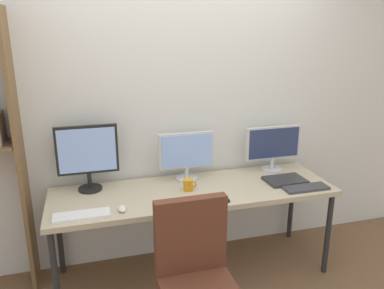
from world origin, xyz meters
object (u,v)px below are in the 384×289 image
object	(u,v)px
monitor_center	(187,154)
coffee_mug	(189,185)
desk	(194,195)
computer_mouse	(122,209)
laptop_closed	(285,180)
monitor_right	(273,146)
monitor_left	(87,154)
keyboard_center	(203,201)
keyboard_right	(306,188)
keyboard_left	(82,215)

from	to	relation	value
monitor_center	coffee_mug	distance (m)	0.28
desk	computer_mouse	size ratio (longest dim) A/B	22.74
desk	coffee_mug	bearing A→B (deg)	-174.30
computer_mouse	laptop_closed	size ratio (longest dim) A/B	0.30
monitor_right	coffee_mug	distance (m)	0.86
monitor_left	keyboard_center	bearing A→B (deg)	-29.82
monitor_left	desk	bearing A→B (deg)	-15.38
monitor_right	laptop_closed	world-z (taller)	monitor_right
laptop_closed	coffee_mug	bearing A→B (deg)	174.96
monitor_right	computer_mouse	xyz separation A→B (m)	(-1.34, -0.43, -0.21)
keyboard_right	coffee_mug	world-z (taller)	coffee_mug
monitor_left	monitor_right	distance (m)	1.54
desk	keyboard_right	world-z (taller)	keyboard_right
monitor_right	keyboard_right	world-z (taller)	monitor_right
computer_mouse	laptop_closed	xyz separation A→B (m)	(1.33, 0.17, -0.00)
desk	keyboard_center	bearing A→B (deg)	-90.00
computer_mouse	laptop_closed	bearing A→B (deg)	7.26
monitor_left	coffee_mug	xyz separation A→B (m)	(0.73, -0.22, -0.24)
coffee_mug	keyboard_center	bearing A→B (deg)	-79.17
keyboard_right	coffee_mug	xyz separation A→B (m)	(-0.88, 0.23, 0.04)
laptop_closed	monitor_left	bearing A→B (deg)	168.42
laptop_closed	coffee_mug	size ratio (longest dim) A/B	3.02
keyboard_center	coffee_mug	world-z (taller)	coffee_mug
keyboard_center	monitor_center	bearing A→B (deg)	90.00
monitor_right	keyboard_left	size ratio (longest dim) A/B	1.34
desk	keyboard_right	bearing A→B (deg)	-15.31
keyboard_right	monitor_right	bearing A→B (deg)	98.77
keyboard_left	monitor_right	bearing A→B (deg)	15.34
monitor_left	monitor_right	size ratio (longest dim) A/B	1.03
keyboard_left	coffee_mug	distance (m)	0.83
desk	keyboard_left	xyz separation A→B (m)	(-0.84, -0.23, 0.06)
monitor_right	keyboard_right	size ratio (longest dim) A/B	1.40
laptop_closed	keyboard_right	bearing A→B (deg)	-68.24
keyboard_right	computer_mouse	xyz separation A→B (m)	(-1.41, 0.01, 0.01)
monitor_left	keyboard_left	bearing A→B (deg)	-98.77
keyboard_center	computer_mouse	distance (m)	0.57
monitor_left	coffee_mug	world-z (taller)	monitor_left
desk	monitor_right	world-z (taller)	monitor_right
keyboard_center	laptop_closed	size ratio (longest dim) A/B	1.17
keyboard_left	coffee_mug	bearing A→B (deg)	15.81
laptop_closed	computer_mouse	bearing A→B (deg)	-174.68
monitor_right	keyboard_right	distance (m)	0.50
keyboard_center	computer_mouse	bearing A→B (deg)	178.75
monitor_right	keyboard_center	xyz separation A→B (m)	(-0.77, -0.44, -0.21)
computer_mouse	coffee_mug	size ratio (longest dim) A/B	0.91
keyboard_left	keyboard_right	distance (m)	1.68
monitor_left	keyboard_center	world-z (taller)	monitor_left
monitor_left	computer_mouse	bearing A→B (deg)	-65.00
monitor_left	keyboard_right	distance (m)	1.69
monitor_left	monitor_center	xyz separation A→B (m)	(0.77, -0.00, -0.07)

